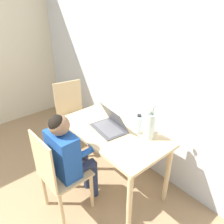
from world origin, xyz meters
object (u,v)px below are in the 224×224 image
Objects in this scene: chair_spare at (73,115)px; person_seated at (67,152)px; flower_vase at (149,125)px; water_bottle at (139,125)px; laptop at (111,124)px; chair_occupied at (59,174)px.

chair_spare is 0.86× the size of person_seated.
water_bottle is (-0.12, -0.01, -0.05)m from flower_vase.
person_seated is (0.89, -0.58, 0.19)m from chair_spare.
flower_vase is at bearing 31.96° from laptop.
water_bottle is at bearing -113.48° from person_seated.
chair_occupied is 0.96m from flower_vase.
chair_spare is 4.43× the size of water_bottle.
person_seated is at bearing -119.90° from flower_vase.
chair_spare is 0.96m from laptop.
person_seated is 0.51m from laptop.
person_seated is 0.80m from flower_vase.
chair_spare is 2.34× the size of laptop.
person_seated is 2.91× the size of flower_vase.
flower_vase is (0.38, 0.78, 0.40)m from chair_occupied.
chair_spare is at bearing -177.45° from laptop.
flower_vase reaches higher than laptop.
chair_occupied is at bearing -116.61° from chair_spare.
chair_occupied is 2.51× the size of flower_vase.
flower_vase reaches higher than person_seated.
laptop is 1.07× the size of flower_vase.
person_seated reaches higher than chair_spare.
water_bottle is at bearing -172.91° from flower_vase.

